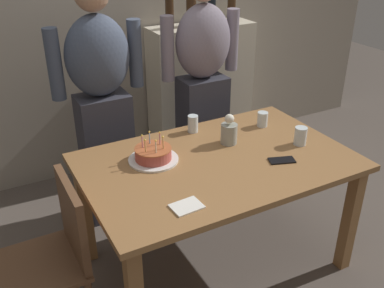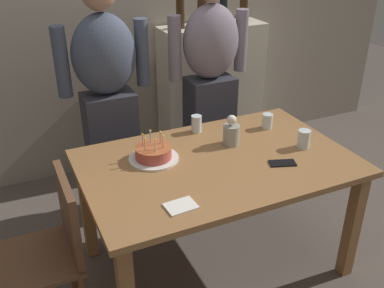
% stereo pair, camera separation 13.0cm
% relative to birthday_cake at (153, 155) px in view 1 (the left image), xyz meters
% --- Properties ---
extents(ground_plane, '(10.00, 10.00, 0.00)m').
position_rel_birthday_cake_xyz_m(ground_plane, '(0.32, -0.16, -0.78)').
color(ground_plane, '#564C44').
extents(back_wall, '(5.20, 0.10, 2.60)m').
position_rel_birthday_cake_xyz_m(back_wall, '(0.32, 1.39, 0.52)').
color(back_wall, '#9E9384').
rests_on(back_wall, ground_plane).
extents(dining_table, '(1.50, 0.96, 0.74)m').
position_rel_birthday_cake_xyz_m(dining_table, '(0.32, -0.16, -0.13)').
color(dining_table, olive).
rests_on(dining_table, ground_plane).
extents(birthday_cake, '(0.28, 0.28, 0.16)m').
position_rel_birthday_cake_xyz_m(birthday_cake, '(0.00, 0.00, 0.00)').
color(birthday_cake, white).
rests_on(birthday_cake, dining_table).
extents(water_glass_near, '(0.07, 0.07, 0.10)m').
position_rel_birthday_cake_xyz_m(water_glass_near, '(0.80, 0.08, 0.01)').
color(water_glass_near, silver).
rests_on(water_glass_near, dining_table).
extents(water_glass_far, '(0.07, 0.07, 0.11)m').
position_rel_birthday_cake_xyz_m(water_glass_far, '(0.37, 0.22, 0.02)').
color(water_glass_far, silver).
rests_on(water_glass_far, dining_table).
extents(water_glass_side, '(0.07, 0.07, 0.11)m').
position_rel_birthday_cake_xyz_m(water_glass_side, '(0.85, -0.23, 0.02)').
color(water_glass_side, silver).
rests_on(water_glass_side, dining_table).
extents(cell_phone, '(0.16, 0.12, 0.01)m').
position_rel_birthday_cake_xyz_m(cell_phone, '(0.63, -0.34, -0.03)').
color(cell_phone, black).
rests_on(cell_phone, dining_table).
extents(napkin_stack, '(0.15, 0.12, 0.01)m').
position_rel_birthday_cake_xyz_m(napkin_stack, '(-0.04, -0.48, -0.03)').
color(napkin_stack, white).
rests_on(napkin_stack, dining_table).
extents(flower_vase, '(0.10, 0.10, 0.19)m').
position_rel_birthday_cake_xyz_m(flower_vase, '(0.48, -0.02, 0.05)').
color(flower_vase, '#999E93').
rests_on(flower_vase, dining_table).
extents(person_man_bearded, '(0.61, 0.27, 1.66)m').
position_rel_birthday_cake_xyz_m(person_man_bearded, '(-0.07, 0.65, 0.10)').
color(person_man_bearded, '#33333D').
rests_on(person_man_bearded, ground_plane).
extents(person_woman_cardigan, '(0.61, 0.27, 1.66)m').
position_rel_birthday_cake_xyz_m(person_woman_cardigan, '(0.68, 0.65, 0.10)').
color(person_woman_cardigan, '#33333D').
rests_on(person_woman_cardigan, ground_plane).
extents(dining_chair, '(0.42, 0.42, 0.87)m').
position_rel_birthday_cake_xyz_m(dining_chair, '(-0.62, -0.23, -0.26)').
color(dining_chair, brown).
rests_on(dining_chair, ground_plane).
extents(shelf_cabinet, '(0.89, 0.30, 1.45)m').
position_rel_birthday_cake_xyz_m(shelf_cabinet, '(0.96, 1.17, -0.18)').
color(shelf_cabinet, beige).
rests_on(shelf_cabinet, ground_plane).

